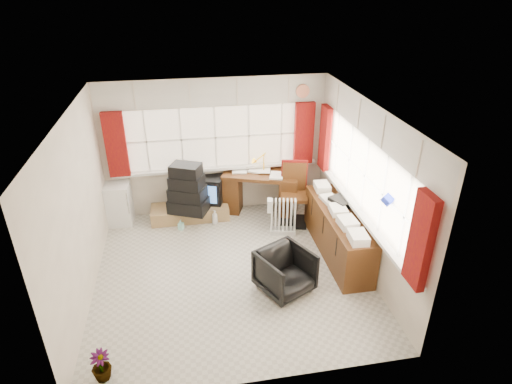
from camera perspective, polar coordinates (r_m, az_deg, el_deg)
ground at (r=6.63m, az=-3.27°, el=-10.55°), size 4.00×4.00×0.00m
room_walls at (r=5.84m, az=-3.65°, el=1.18°), size 4.00×4.00×4.00m
window_back at (r=7.83m, az=-5.23°, el=3.68°), size 3.70×0.12×3.60m
window_right at (r=6.57m, az=13.59°, el=-1.90°), size 0.12×3.70×3.60m
curtains at (r=6.83m, az=3.18°, el=4.79°), size 3.83×3.83×1.15m
overhead_cabinets at (r=6.63m, az=3.72°, el=11.36°), size 3.98×3.98×0.48m
desk at (r=8.01m, az=0.68°, el=0.37°), size 1.52×1.10×0.83m
desk_lamp at (r=7.78m, az=1.05°, el=4.52°), size 0.14×0.12×0.38m
task_chair at (r=7.65m, az=5.05°, el=0.24°), size 0.57×0.59×1.13m
office_chair at (r=6.12m, az=3.89°, el=-10.54°), size 0.92×0.93×0.63m
radiator at (r=7.38m, az=3.63°, el=-3.72°), size 0.47×0.26×0.66m
credenza at (r=6.93m, az=10.83°, el=-5.25°), size 0.50×2.00×0.85m
file_tray at (r=6.93m, az=11.29°, el=-1.32°), size 0.39×0.43×0.12m
tv_bench at (r=7.98m, az=-8.77°, el=-2.67°), size 1.40×0.50×0.25m
crt_tv at (r=7.97m, az=-6.31°, el=0.51°), size 0.68×0.65×0.50m
hifi_stack at (r=7.57m, az=-9.13°, el=0.19°), size 0.78×0.66×0.91m
mini_fridge at (r=8.02m, az=-17.86°, el=-1.49°), size 0.47×0.48×0.76m
spray_bottle_a at (r=7.74m, az=-5.52°, el=-3.36°), size 0.14×0.14×0.28m
spray_bottle_b at (r=7.68m, az=-9.98°, el=-4.33°), size 0.11×0.12×0.19m
flower_vase at (r=5.37m, az=-19.97°, el=-20.95°), size 0.27×0.27×0.39m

